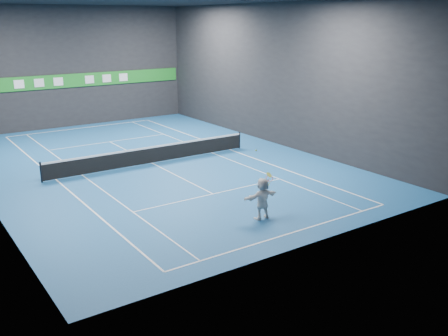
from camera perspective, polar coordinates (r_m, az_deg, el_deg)
ground at (r=28.96m, az=-8.20°, el=0.54°), size 26.00×26.00×0.00m
wall_back at (r=40.11m, az=-16.93°, el=10.98°), size 18.00×0.10×9.00m
wall_front at (r=17.46m, az=10.62°, el=5.03°), size 18.00×0.10×9.00m
wall_right at (r=32.97m, az=5.84°, el=10.54°), size 0.10×26.00×9.00m
baseline_near at (r=19.59m, az=7.63°, el=-7.39°), size 10.98×0.08×0.01m
baseline_far at (r=39.70m, az=-15.89°, el=4.43°), size 10.98×0.08×0.01m
sideline_doubles_left at (r=27.12m, az=-18.63°, el=-1.28°), size 0.08×23.78×0.01m
sideline_doubles_right at (r=31.65m, az=0.73°, el=2.09°), size 0.08×23.78×0.01m
sideline_singles_left at (r=27.49m, az=-15.88°, el=-0.80°), size 0.06×23.78×0.01m
sideline_singles_right at (r=30.91m, az=-1.37°, el=1.73°), size 0.06×23.78×0.01m
service_line_near at (r=23.63m, az=-1.26°, el=-2.98°), size 8.23×0.06×0.01m
service_line_far at (r=34.65m, az=-12.93°, el=2.94°), size 8.23×0.06×0.01m
center_service_line at (r=28.96m, az=-8.20°, el=0.54°), size 0.06×12.80×0.01m
player at (r=20.54m, az=4.41°, el=-3.49°), size 1.64×0.54×1.76m
tennis_ball at (r=19.85m, az=3.69°, el=2.02°), size 0.07×0.07×0.07m
tennis_net at (r=28.82m, az=-8.24°, el=1.57°), size 12.50×0.10×1.07m
sponsor_banner at (r=40.15m, az=-16.78°, el=9.56°), size 17.64×0.11×1.00m
tennis_racket at (r=20.56m, az=5.20°, el=-1.25°), size 0.40×0.33×0.65m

